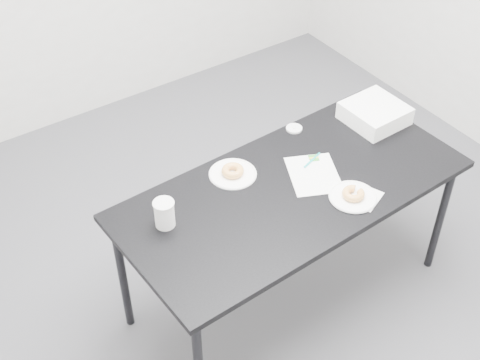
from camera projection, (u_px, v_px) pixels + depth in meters
floor at (252, 283)px, 3.65m from camera, size 4.00×4.00×0.00m
table at (292, 196)px, 3.14m from camera, size 1.69×0.85×0.76m
scorecard at (314, 174)px, 3.17m from camera, size 0.33×0.36×0.00m
logo_patch at (314, 158)px, 3.26m from camera, size 0.06×0.06×0.00m
pen at (312, 160)px, 3.25m from camera, size 0.13×0.05×0.01m
napkin at (362, 196)px, 3.06m from camera, size 0.20×0.20×0.00m
plate_near at (353, 197)px, 3.05m from camera, size 0.22×0.22×0.01m
donut_near at (353, 194)px, 3.03m from camera, size 0.13×0.13×0.03m
plate_far at (233, 174)px, 3.17m from camera, size 0.23×0.23×0.01m
donut_far at (233, 171)px, 3.16m from camera, size 0.13×0.13×0.04m
coffee_cup at (164, 214)px, 2.88m from camera, size 0.09×0.09×0.13m
cup_lid at (294, 129)px, 3.44m from camera, size 0.08×0.08×0.01m
bakery_box at (375, 113)px, 3.47m from camera, size 0.29×0.29×0.09m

